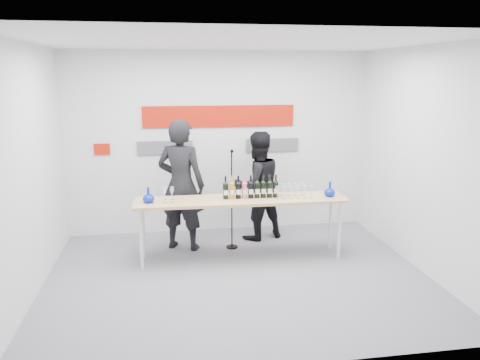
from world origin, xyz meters
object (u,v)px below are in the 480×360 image
object	(u,v)px
presenter_left	(181,185)
presenter_right	(257,186)
tasting_table	(241,203)
mic_stand	(232,219)

from	to	relation	value
presenter_left	presenter_right	xyz separation A→B (m)	(1.22, 0.27, -0.12)
tasting_table	presenter_right	world-z (taller)	presenter_right
presenter_left	mic_stand	world-z (taller)	presenter_left
tasting_table	presenter_left	xyz separation A→B (m)	(-0.82, 0.56, 0.17)
presenter_left	mic_stand	distance (m)	0.93
presenter_right	tasting_table	bearing A→B (deg)	46.20
presenter_right	mic_stand	size ratio (longest dim) A/B	1.14
presenter_left	presenter_right	world-z (taller)	presenter_left
tasting_table	presenter_right	bearing A→B (deg)	66.15
presenter_right	mic_stand	bearing A→B (deg)	21.28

